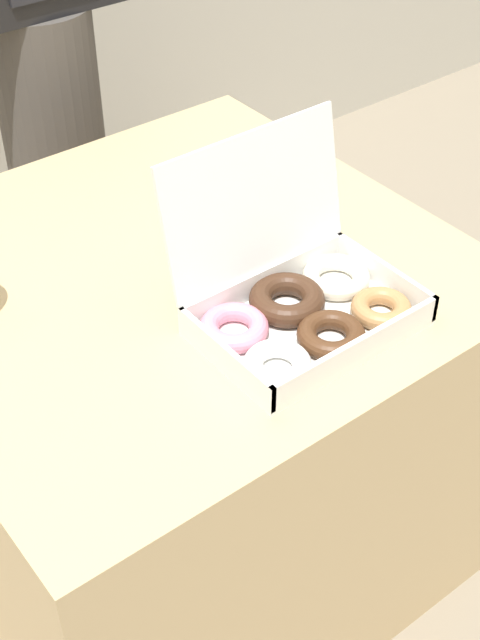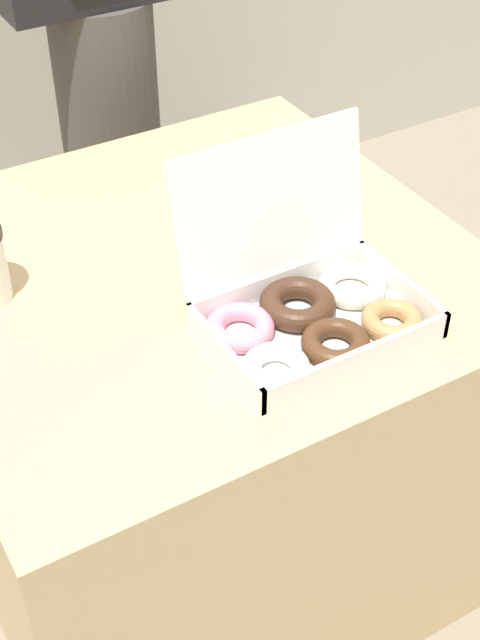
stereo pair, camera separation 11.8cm
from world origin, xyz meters
name	(u,v)px [view 2 (the right image)]	position (x,y,z in m)	size (l,w,h in m)	color
ground_plane	(203,536)	(0.00, 0.00, 0.00)	(14.00, 14.00, 0.00)	gray
table	(197,417)	(0.00, 0.00, 0.36)	(0.88, 0.86, 0.73)	tan
donut_box	(308,307)	(0.07, -0.23, 0.76)	(0.33, 0.27, 0.26)	white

